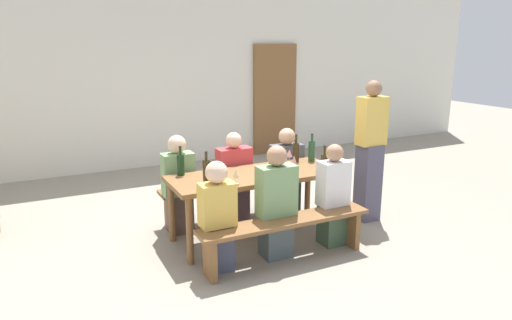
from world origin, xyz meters
name	(u,v)px	position (x,y,z in m)	size (l,w,h in m)	color
ground_plane	(256,237)	(0.00, 0.00, 0.00)	(24.00, 24.00, 0.00)	gray
back_wall	(163,74)	(0.00, 3.66, 1.60)	(14.00, 0.20, 3.20)	silver
wooden_door	(275,100)	(2.14, 3.52, 1.05)	(0.90, 0.06, 2.10)	brown
tasting_table	(256,181)	(0.00, 0.00, 0.66)	(1.92, 0.75, 0.75)	brown
bench_near	(286,229)	(0.00, -0.67, 0.35)	(1.82, 0.30, 0.45)	brown
bench_far	(232,191)	(0.00, 0.67, 0.35)	(1.82, 0.30, 0.45)	brown
wine_bottle_0	(312,150)	(0.84, 0.19, 0.88)	(0.08, 0.08, 0.33)	#234C2D
wine_bottle_1	(296,152)	(0.64, 0.23, 0.88)	(0.08, 0.08, 0.34)	#332814
wine_bottle_2	(206,171)	(-0.61, -0.10, 0.88)	(0.08, 0.08, 0.33)	#332814
wine_bottle_3	(181,164)	(-0.76, 0.30, 0.87)	(0.08, 0.08, 0.32)	#143319
wine_bottle_4	(272,168)	(0.06, -0.25, 0.86)	(0.07, 0.07, 0.30)	#143319
wine_bottle_5	(324,163)	(0.68, -0.31, 0.86)	(0.08, 0.08, 0.31)	#332814
wine_glass_0	(294,160)	(0.43, -0.09, 0.87)	(0.06, 0.06, 0.17)	silver
wine_glass_1	(287,162)	(0.30, -0.14, 0.87)	(0.07, 0.07, 0.18)	silver
wine_glass_2	(236,174)	(-0.36, -0.28, 0.86)	(0.07, 0.07, 0.16)	silver
wine_glass_3	(289,153)	(0.54, 0.21, 0.87)	(0.08, 0.08, 0.17)	silver
seated_guest_near_0	(218,218)	(-0.67, -0.52, 0.53)	(0.34, 0.24, 1.09)	#3F455B
seated_guest_near_1	(276,205)	(-0.03, -0.52, 0.56)	(0.39, 0.24, 1.17)	#434F54
seated_guest_near_2	(333,197)	(0.66, -0.52, 0.53)	(0.32, 0.24, 1.12)	#3B533D
seated_guest_far_0	(179,187)	(-0.72, 0.52, 0.55)	(0.36, 0.24, 1.14)	brown
seated_guest_far_1	(234,181)	(-0.03, 0.52, 0.52)	(0.41, 0.24, 1.12)	#453238
seated_guest_far_2	(286,173)	(0.69, 0.52, 0.52)	(0.41, 0.24, 1.11)	#28384A
standing_host	(370,154)	(1.48, -0.12, 0.84)	(0.33, 0.24, 1.72)	#4D4A5F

